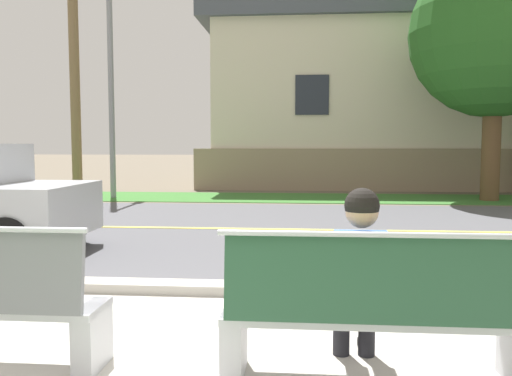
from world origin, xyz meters
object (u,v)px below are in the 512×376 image
Objects in this scene: streetlamp at (113,66)px; seated_person_blue at (359,274)px; shade_tree_far_left at (502,19)px; bench_right at (375,314)px.

seated_person_blue is at bearing -63.21° from streetlamp.
shade_tree_far_left is at bearing -0.86° from streetlamp.
streetlamp is at bearing 179.14° from shade_tree_far_left.
shade_tree_far_left reaches higher than seated_person_blue.
bench_right is 1.56× the size of seated_person_blue.
streetlamp is (-5.77, 11.42, 3.11)m from seated_person_blue.
streetlamp is 10.70m from shade_tree_far_left.
bench_right is 0.30× the size of streetlamp.
seated_person_blue is at bearing 116.45° from bench_right.
seated_person_blue is 0.19× the size of streetlamp.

